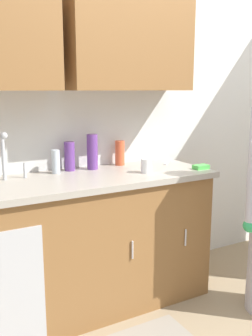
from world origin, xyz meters
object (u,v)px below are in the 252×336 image
(sink, at_px, (17,186))
(knife_on_counter, at_px, (167,162))
(cup_by_sink, at_px, (146,166))
(bottle_dish_liquid, at_px, (56,162))
(bottle_cleaner_spray, at_px, (70,156))
(sponge, at_px, (201,167))
(bottle_soap, at_px, (120,153))
(bottle_water_tall, at_px, (92,152))

(sink, distance_m, knife_on_counter, 1.23)
(cup_by_sink, bearing_deg, bottle_dish_liquid, 152.55)
(bottle_cleaner_spray, distance_m, knife_on_counter, 0.80)
(sink, relative_size, cup_by_sink, 5.13)
(bottle_dish_liquid, xyz_separation_m, cup_by_sink, (0.55, -0.29, -0.03))
(cup_by_sink, height_order, sponge, cup_by_sink)
(sink, xyz_separation_m, bottle_dish_liquid, (0.31, 0.17, 0.10))
(bottle_dish_liquid, distance_m, bottle_cleaner_spray, 0.12)
(bottle_cleaner_spray, height_order, sponge, bottle_cleaner_spray)
(sink, xyz_separation_m, bottle_soap, (0.84, 0.22, 0.11))
(cup_by_sink, relative_size, sponge, 0.89)
(sink, height_order, knife_on_counter, sink)
(bottle_soap, bearing_deg, knife_on_counter, -11.39)
(bottle_cleaner_spray, distance_m, sponge, 0.95)
(knife_on_counter, bearing_deg, bottle_dish_liquid, 131.67)
(sink, bearing_deg, sponge, -8.74)
(bottle_soap, bearing_deg, bottle_cleaner_spray, -179.06)
(bottle_cleaner_spray, relative_size, sponge, 1.87)
(cup_by_sink, height_order, knife_on_counter, cup_by_sink)
(bottle_dish_liquid, bearing_deg, sponge, -21.01)
(bottle_soap, xyz_separation_m, bottle_water_tall, (-0.24, -0.04, 0.03))
(bottle_dish_liquid, xyz_separation_m, sponge, (0.97, -0.37, -0.07))
(bottle_soap, bearing_deg, bottle_dish_liquid, -174.91)
(bottle_soap, relative_size, cup_by_sink, 1.92)
(sink, relative_size, bottle_cleaner_spray, 2.43)
(bottle_soap, relative_size, bottle_water_tall, 0.74)
(bottle_cleaner_spray, height_order, cup_by_sink, bottle_cleaner_spray)
(sink, distance_m, bottle_soap, 0.87)
(bottle_soap, relative_size, knife_on_counter, 0.78)
(bottle_water_tall, distance_m, sponge, 0.79)
(bottle_water_tall, height_order, cup_by_sink, bottle_water_tall)
(bottle_water_tall, bearing_deg, knife_on_counter, -3.65)
(bottle_cleaner_spray, relative_size, cup_by_sink, 2.11)
(bottle_water_tall, height_order, sponge, bottle_water_tall)
(bottle_soap, bearing_deg, bottle_water_tall, -171.29)
(sponge, bearing_deg, sink, 171.26)
(bottle_cleaner_spray, bearing_deg, bottle_dish_liquid, -161.07)
(cup_by_sink, distance_m, knife_on_counter, 0.44)
(bottle_cleaner_spray, height_order, bottle_water_tall, bottle_water_tall)
(bottle_dish_liquid, xyz_separation_m, knife_on_counter, (0.91, -0.03, -0.08))
(sink, xyz_separation_m, knife_on_counter, (1.22, 0.14, 0.02))
(bottle_dish_liquid, xyz_separation_m, bottle_water_tall, (0.28, 0.01, 0.05))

